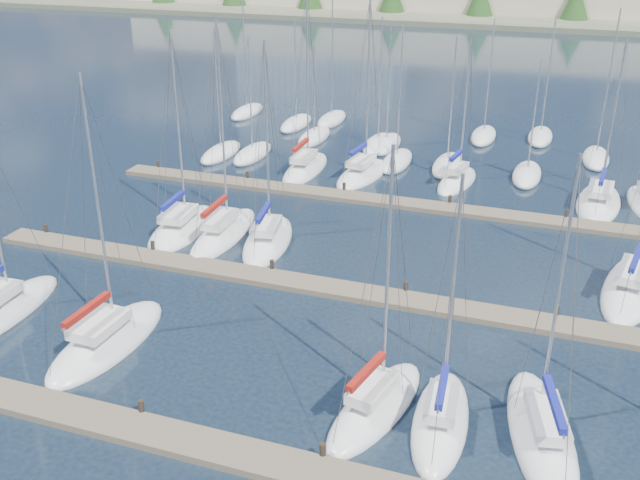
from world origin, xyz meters
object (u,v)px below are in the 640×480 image
(sailboat_m, at_px, (632,287))
(sailboat_c, at_px, (107,341))
(sailboat_q, at_px, (598,203))
(sailboat_j, at_px, (268,240))
(sailboat_n, at_px, (305,168))
(sailboat_e, at_px, (440,421))
(sailboat_o, at_px, (362,174))
(sailboat_p, at_px, (457,181))
(sailboat_d, at_px, (375,406))
(sailboat_b, at_px, (3,312))
(sailboat_i, at_px, (224,233))
(sailboat_h, at_px, (182,228))
(sailboat_f, at_px, (541,434))

(sailboat_m, relative_size, sailboat_c, 0.95)
(sailboat_q, bearing_deg, sailboat_c, -124.84)
(sailboat_j, distance_m, sailboat_c, 13.83)
(sailboat_q, bearing_deg, sailboat_n, -175.41)
(sailboat_e, bearing_deg, sailboat_m, 57.85)
(sailboat_q, relative_size, sailboat_o, 0.85)
(sailboat_m, relative_size, sailboat_j, 0.98)
(sailboat_p, distance_m, sailboat_e, 29.74)
(sailboat_j, bearing_deg, sailboat_d, -62.77)
(sailboat_p, xyz_separation_m, sailboat_b, (-19.21, -28.22, -0.02))
(sailboat_i, distance_m, sailboat_o, 15.31)
(sailboat_b, relative_size, sailboat_e, 1.03)
(sailboat_b, relative_size, sailboat_c, 0.85)
(sailboat_q, distance_m, sailboat_p, 10.54)
(sailboat_h, xyz_separation_m, sailboat_d, (17.20, -14.11, 0.01))
(sailboat_h, distance_m, sailboat_q, 29.81)
(sailboat_q, height_order, sailboat_e, sailboat_q)
(sailboat_q, height_order, sailboat_d, sailboat_q)
(sailboat_m, distance_m, sailboat_o, 23.81)
(sailboat_e, height_order, sailboat_c, sailboat_c)
(sailboat_h, height_order, sailboat_c, sailboat_c)
(sailboat_e, xyz_separation_m, sailboat_o, (-11.68, 28.59, 0.00))
(sailboat_c, height_order, sailboat_d, sailboat_c)
(sailboat_e, bearing_deg, sailboat_j, 129.82)
(sailboat_i, distance_m, sailboat_n, 14.10)
(sailboat_h, bearing_deg, sailboat_f, -34.37)
(sailboat_n, distance_m, sailboat_b, 27.95)
(sailboat_p, bearing_deg, sailboat_f, -65.96)
(sailboat_e, relative_size, sailboat_c, 0.83)
(sailboat_b, bearing_deg, sailboat_n, 73.06)
(sailboat_h, height_order, sailboat_n, sailboat_n)
(sailboat_b, relative_size, sailboat_o, 0.81)
(sailboat_q, relative_size, sailboat_m, 0.94)
(sailboat_e, bearing_deg, sailboat_d, 175.17)
(sailboat_b, bearing_deg, sailboat_j, 50.82)
(sailboat_n, relative_size, sailboat_b, 1.30)
(sailboat_h, distance_m, sailboat_m, 27.99)
(sailboat_m, bearing_deg, sailboat_d, -114.86)
(sailboat_i, distance_m, sailboat_d, 20.06)
(sailboat_m, xyz_separation_m, sailboat_j, (-21.78, -0.98, 0.01))
(sailboat_i, xyz_separation_m, sailboat_j, (3.17, -0.03, -0.01))
(sailboat_d, bearing_deg, sailboat_m, 67.05)
(sailboat_b, bearing_deg, sailboat_e, -5.60)
(sailboat_i, xyz_separation_m, sailboat_q, (23.24, 14.01, -0.02))
(sailboat_p, height_order, sailboat_b, sailboat_p)
(sailboat_m, bearing_deg, sailboat_j, -166.86)
(sailboat_j, height_order, sailboat_d, sailboat_j)
(sailboat_b, distance_m, sailboat_e, 23.44)
(sailboat_i, height_order, sailboat_f, sailboat_i)
(sailboat_h, height_order, sailboat_o, sailboat_o)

